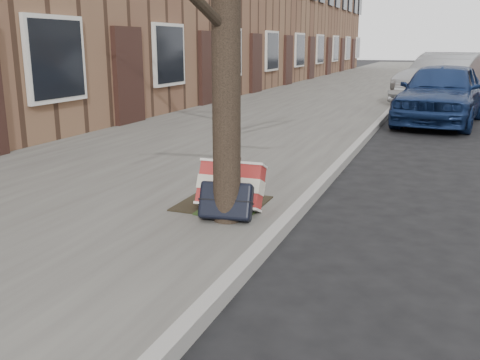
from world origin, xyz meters
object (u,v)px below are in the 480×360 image
at_px(suitcase_red, 231,185).
at_px(suitcase_navy, 226,200).
at_px(car_near_mid, 448,79).
at_px(car_near_front, 441,93).

xyz_separation_m(suitcase_red, suitcase_navy, (0.09, -0.34, -0.05)).
height_order(suitcase_red, suitcase_navy, suitcase_red).
distance_m(suitcase_red, car_near_mid, 12.33).
distance_m(suitcase_red, suitcase_navy, 0.35).
relative_size(suitcase_red, car_near_front, 0.16).
xyz_separation_m(suitcase_navy, car_near_mid, (1.84, 12.51, 0.45)).
bearing_deg(suitcase_navy, car_near_mid, 73.08).
distance_m(suitcase_red, car_near_front, 8.27).
bearing_deg(car_near_front, suitcase_red, -95.69).
bearing_deg(car_near_front, suitcase_navy, -94.60).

